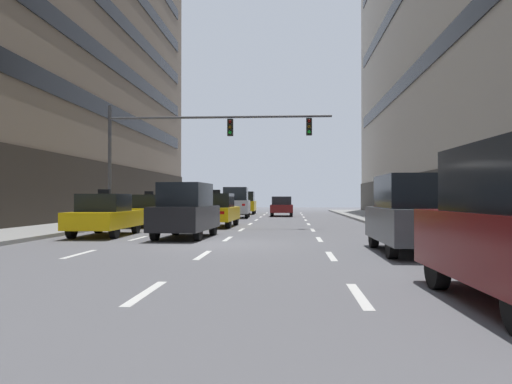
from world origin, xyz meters
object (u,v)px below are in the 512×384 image
(taxi_driving_6, at_px, (150,211))
(taxi_driving_3, at_px, (216,210))
(taxi_driving_4, at_px, (105,215))
(car_driving_5, at_px, (186,211))
(car_driving_0, at_px, (236,203))
(taxi_driving_1, at_px, (246,203))
(pedestrian_0, at_px, (453,210))
(car_driving_2, at_px, (282,206))
(car_parked_1, at_px, (411,214))
(traffic_signal_0, at_px, (190,139))

(taxi_driving_6, bearing_deg, taxi_driving_3, -1.81)
(taxi_driving_4, distance_m, taxi_driving_6, 6.36)
(taxi_driving_3, height_order, car_driving_5, car_driving_5)
(car_driving_0, height_order, taxi_driving_4, car_driving_0)
(taxi_driving_1, distance_m, taxi_driving_6, 19.54)
(pedestrian_0, bearing_deg, car_driving_5, -179.99)
(taxi_driving_3, distance_m, pedestrian_0, 11.72)
(car_driving_2, height_order, taxi_driving_4, taxi_driving_4)
(pedestrian_0, bearing_deg, taxi_driving_4, 177.05)
(taxi_driving_3, bearing_deg, car_driving_0, 91.15)
(taxi_driving_6, distance_m, car_parked_1, 15.49)
(taxi_driving_3, xyz_separation_m, taxi_driving_4, (-3.34, -6.25, -0.03))
(car_driving_2, bearing_deg, taxi_driving_3, -101.78)
(car_driving_0, distance_m, taxi_driving_4, 17.79)
(taxi_driving_1, bearing_deg, taxi_driving_3, -89.25)
(car_driving_0, relative_size, car_parked_1, 1.09)
(taxi_driving_4, height_order, car_parked_1, car_parked_1)
(car_driving_2, xyz_separation_m, car_driving_5, (-3.14, -21.60, 0.23))
(taxi_driving_1, relative_size, taxi_driving_6, 0.96)
(traffic_signal_0, bearing_deg, car_driving_0, 84.94)
(car_driving_5, xyz_separation_m, pedestrian_0, (9.54, 0.00, 0.05))
(traffic_signal_0, relative_size, pedestrian_0, 7.11)
(car_parked_1, bearing_deg, car_driving_0, 107.60)
(taxi_driving_1, relative_size, car_parked_1, 0.98)
(taxi_driving_6, bearing_deg, car_driving_0, 73.90)
(car_driving_0, xyz_separation_m, car_parked_1, (7.18, -22.63, -0.08))
(car_parked_1, bearing_deg, taxi_driving_6, 132.18)
(car_driving_2, bearing_deg, pedestrian_0, -73.49)
(traffic_signal_0, bearing_deg, car_parked_1, -53.25)
(car_driving_0, distance_m, taxi_driving_6, 11.62)
(taxi_driving_1, bearing_deg, taxi_driving_4, -96.87)
(car_driving_0, height_order, pedestrian_0, car_driving_0)
(car_driving_0, relative_size, taxi_driving_3, 1.03)
(taxi_driving_3, bearing_deg, taxi_driving_1, 90.75)
(taxi_driving_3, height_order, taxi_driving_6, taxi_driving_3)
(car_driving_0, bearing_deg, car_driving_5, -89.51)
(car_parked_1, bearing_deg, car_driving_5, 147.59)
(taxi_driving_6, bearing_deg, taxi_driving_4, -89.06)
(taxi_driving_3, xyz_separation_m, traffic_signal_0, (-1.26, -0.37, 3.59))
(car_driving_0, height_order, taxi_driving_6, car_driving_0)
(taxi_driving_4, bearing_deg, taxi_driving_3, 61.85)
(taxi_driving_1, bearing_deg, pedestrian_0, -69.71)
(car_driving_2, relative_size, taxi_driving_3, 0.92)
(taxi_driving_1, height_order, taxi_driving_3, taxi_driving_1)
(car_driving_2, bearing_deg, traffic_signal_0, -106.00)
(taxi_driving_4, bearing_deg, taxi_driving_1, 83.13)
(taxi_driving_1, xyz_separation_m, pedestrian_0, (9.72, -26.29, 0.04))
(car_driving_0, xyz_separation_m, pedestrian_0, (9.69, -18.17, -0.06))
(pedestrian_0, bearing_deg, car_driving_2, 106.51)
(car_driving_5, bearing_deg, taxi_driving_4, 168.55)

